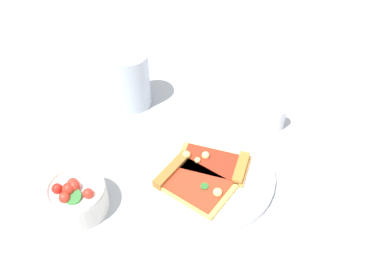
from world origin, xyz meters
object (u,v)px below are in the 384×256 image
(pizza_slice_near, at_px, (192,182))
(pepper_shaker, at_px, (278,116))
(soda_glass, at_px, (132,81))
(paper_napkin, at_px, (246,93))
(plate, at_px, (207,176))
(pizza_slice_far, at_px, (215,163))
(salad_bowl, at_px, (77,197))

(pizza_slice_near, bearing_deg, pepper_shaker, 95.82)
(soda_glass, relative_size, paper_napkin, 1.02)
(plate, xyz_separation_m, pizza_slice_near, (0.00, -0.04, 0.01))
(plate, xyz_separation_m, pizza_slice_far, (-0.01, 0.03, 0.01))
(salad_bowl, height_order, paper_napkin, salad_bowl)
(salad_bowl, relative_size, paper_napkin, 0.82)
(soda_glass, height_order, paper_napkin, soda_glass)
(pizza_slice_far, height_order, soda_glass, soda_glass)
(pizza_slice_near, relative_size, pepper_shaker, 2.42)
(plate, height_order, pepper_shaker, pepper_shaker)
(salad_bowl, bearing_deg, pepper_shaker, 81.85)
(pizza_slice_far, bearing_deg, soda_glass, -174.54)
(pepper_shaker, bearing_deg, plate, -83.70)
(plate, bearing_deg, salad_bowl, -110.23)
(pepper_shaker, bearing_deg, pizza_slice_far, -85.39)
(salad_bowl, xyz_separation_m, paper_napkin, (-0.06, 0.47, -0.03))
(pizza_slice_near, xyz_separation_m, pepper_shaker, (-0.03, 0.25, 0.01))
(pizza_slice_far, xyz_separation_m, pepper_shaker, (-0.02, 0.19, 0.01))
(plate, bearing_deg, soda_glass, -179.85)
(pizza_slice_far, xyz_separation_m, soda_glass, (-0.27, -0.03, 0.05))
(pizza_slice_far, bearing_deg, salad_bowl, -106.79)
(pizza_slice_near, relative_size, paper_napkin, 1.17)
(pizza_slice_far, xyz_separation_m, paper_napkin, (-0.14, 0.21, -0.02))
(plate, xyz_separation_m, paper_napkin, (-0.15, 0.23, -0.01))
(plate, distance_m, salad_bowl, 0.26)
(salad_bowl, relative_size, pepper_shaker, 1.69)
(soda_glass, bearing_deg, pepper_shaker, 39.68)
(pizza_slice_far, relative_size, salad_bowl, 1.44)
(plate, distance_m, pizza_slice_far, 0.03)
(salad_bowl, distance_m, soda_glass, 0.31)
(plate, height_order, paper_napkin, plate)
(pizza_slice_near, bearing_deg, paper_napkin, 118.69)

